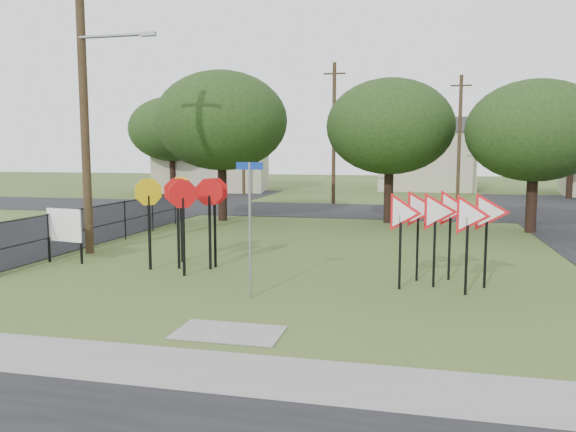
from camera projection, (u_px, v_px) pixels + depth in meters
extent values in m
plane|color=#364E1D|center=(263.00, 300.00, 12.80)|extent=(140.00, 140.00, 0.00)
cube|color=gray|center=(191.00, 369.00, 8.73)|extent=(30.00, 1.60, 0.02)
cube|color=#364E1D|center=(156.00, 402.00, 7.57)|extent=(30.00, 0.80, 0.02)
cube|color=black|center=(66.00, 227.00, 25.18)|extent=(8.00, 50.00, 0.02)
cube|color=black|center=(357.00, 211.00, 32.15)|extent=(60.00, 8.00, 0.02)
cube|color=gray|center=(229.00, 333.00, 10.48)|extent=(2.00, 1.20, 0.02)
cylinder|color=gray|center=(250.00, 231.00, 12.86)|extent=(0.06, 0.06, 3.14)
cube|color=navy|center=(249.00, 166.00, 12.69)|extent=(0.65, 0.08, 0.17)
cube|color=black|center=(178.00, 232.00, 16.17)|extent=(0.06, 0.06, 2.13)
cube|color=black|center=(215.00, 231.00, 16.36)|extent=(0.06, 0.06, 2.13)
cube|color=black|center=(184.00, 237.00, 15.22)|extent=(0.06, 0.06, 2.13)
cube|color=black|center=(149.00, 233.00, 16.03)|extent=(0.06, 0.06, 2.13)
cube|color=black|center=(182.00, 227.00, 17.17)|extent=(0.06, 0.06, 2.13)
cube|color=black|center=(210.00, 233.00, 16.08)|extent=(0.06, 0.06, 2.13)
cube|color=black|center=(400.00, 252.00, 13.74)|extent=(0.06, 0.06, 1.85)
cube|color=black|center=(434.00, 251.00, 13.95)|extent=(0.06, 0.06, 1.85)
cube|color=black|center=(466.00, 256.00, 13.19)|extent=(0.06, 0.06, 1.85)
cube|color=black|center=(417.00, 246.00, 14.64)|extent=(0.06, 0.06, 1.85)
cube|color=black|center=(449.00, 245.00, 14.76)|extent=(0.06, 0.06, 1.85)
cube|color=black|center=(486.00, 251.00, 13.87)|extent=(0.06, 0.06, 1.85)
cube|color=black|center=(49.00, 250.00, 17.17)|extent=(0.06, 0.06, 0.78)
cube|color=black|center=(81.00, 251.00, 16.92)|extent=(0.06, 0.06, 0.78)
cube|color=white|center=(64.00, 225.00, 16.96)|extent=(1.31, 0.29, 1.00)
cylinder|color=#40301D|center=(84.00, 101.00, 18.23)|extent=(0.28, 0.28, 10.00)
cylinder|color=gray|center=(113.00, 36.00, 17.64)|extent=(2.40, 0.10, 0.10)
cube|color=gray|center=(148.00, 34.00, 17.37)|extent=(0.50, 0.18, 0.12)
cylinder|color=#40301D|center=(334.00, 134.00, 35.96)|extent=(0.24, 0.24, 9.00)
cube|color=#40301D|center=(334.00, 74.00, 35.53)|extent=(1.40, 0.10, 0.10)
cylinder|color=#40301D|center=(459.00, 139.00, 38.05)|extent=(0.24, 0.24, 8.50)
cube|color=#40301D|center=(461.00, 85.00, 37.65)|extent=(1.40, 0.10, 0.10)
cylinder|color=#40301D|center=(243.00, 137.00, 43.57)|extent=(0.24, 0.24, 9.00)
cube|color=#40301D|center=(243.00, 87.00, 43.14)|extent=(1.40, 0.10, 0.10)
cylinder|color=black|center=(49.00, 238.00, 17.14)|extent=(0.05, 0.05, 1.50)
cylinder|color=black|center=(91.00, 228.00, 19.36)|extent=(0.05, 0.05, 1.50)
cylinder|color=black|center=(125.00, 220.00, 21.59)|extent=(0.05, 0.05, 1.50)
cylinder|color=black|center=(153.00, 214.00, 23.82)|extent=(0.05, 0.05, 1.50)
cylinder|color=black|center=(175.00, 209.00, 26.04)|extent=(0.05, 0.05, 1.50)
cube|color=black|center=(108.00, 205.00, 20.40)|extent=(0.03, 11.50, 0.03)
cube|color=black|center=(109.00, 224.00, 20.48)|extent=(0.03, 11.50, 0.03)
cube|color=black|center=(109.00, 224.00, 20.48)|extent=(0.01, 11.50, 1.50)
cube|color=#B3B090|center=(213.00, 156.00, 48.51)|extent=(10.08, 8.46, 6.00)
cube|color=#3C3D41|center=(213.00, 114.00, 48.10)|extent=(10.58, 8.88, 1.20)
cube|color=#B3B090|center=(426.00, 162.00, 50.31)|extent=(8.00, 8.00, 5.00)
cube|color=#3C3D41|center=(427.00, 127.00, 49.96)|extent=(8.40, 8.40, 1.20)
cylinder|color=black|center=(222.00, 194.00, 27.55)|extent=(0.44, 0.44, 2.62)
ellipsoid|color=black|center=(221.00, 121.00, 27.15)|extent=(6.40, 6.40, 4.80)
cylinder|color=black|center=(388.00, 197.00, 26.72)|extent=(0.44, 0.44, 2.45)
ellipsoid|color=black|center=(390.00, 127.00, 26.34)|extent=(6.00, 6.00, 4.50)
cylinder|color=black|center=(531.00, 206.00, 23.44)|extent=(0.44, 0.44, 2.27)
ellipsoid|color=black|center=(535.00, 131.00, 23.09)|extent=(5.60, 5.60, 4.20)
cylinder|color=black|center=(173.00, 176.00, 45.28)|extent=(0.44, 0.44, 2.80)
ellipsoid|color=black|center=(172.00, 129.00, 44.85)|extent=(6.80, 6.80, 5.10)
cylinder|color=black|center=(570.00, 182.00, 40.46)|extent=(0.44, 0.44, 2.45)
ellipsoid|color=black|center=(572.00, 135.00, 40.08)|extent=(6.00, 6.00, 4.50)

